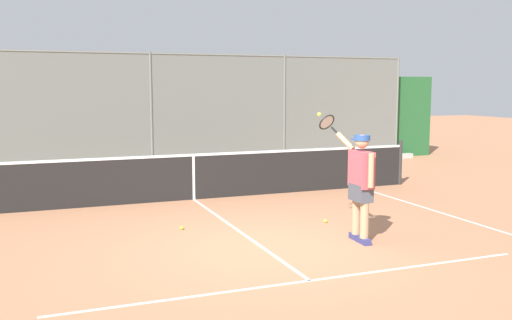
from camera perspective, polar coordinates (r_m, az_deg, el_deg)
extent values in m
plane|color=#B27551|center=(8.47, 0.76, -8.77)|extent=(60.00, 60.00, 0.00)
cube|color=white|center=(7.16, 5.37, -11.83)|extent=(6.20, 0.05, 0.01)
cube|color=white|center=(9.55, -1.95, -6.88)|extent=(0.05, 5.41, 0.01)
cylinder|color=slate|center=(19.36, 13.83, 5.03)|extent=(0.07, 0.07, 3.27)
cylinder|color=slate|center=(17.37, 2.84, 4.99)|extent=(0.07, 0.07, 3.27)
cylinder|color=slate|center=(16.16, -10.35, 4.70)|extent=(0.07, 0.07, 3.27)
cylinder|color=slate|center=(16.17, -10.48, 10.36)|extent=(16.09, 0.05, 0.05)
cube|color=slate|center=(16.16, -10.35, 4.70)|extent=(16.09, 0.02, 3.27)
cube|color=#235B2D|center=(16.81, -10.74, 3.74)|extent=(19.09, 0.90, 2.66)
cube|color=#ADADA8|center=(16.13, -10.10, -0.87)|extent=(17.09, 0.18, 0.15)
cylinder|color=#2D2D2D|center=(14.16, 14.12, -0.24)|extent=(0.09, 0.09, 1.07)
cube|color=black|center=(12.00, -6.22, -1.79)|extent=(10.12, 0.02, 0.91)
cube|color=white|center=(11.93, -6.25, 0.49)|extent=(10.12, 0.04, 0.05)
cube|color=white|center=(12.00, -6.22, -1.79)|extent=(0.05, 0.04, 0.91)
cube|color=navy|center=(8.84, 10.66, -7.90)|extent=(0.12, 0.26, 0.09)
cylinder|color=tan|center=(8.74, 10.73, -5.23)|extent=(0.13, 0.13, 0.75)
cube|color=navy|center=(9.06, 9.87, -7.51)|extent=(0.12, 0.26, 0.09)
cylinder|color=tan|center=(8.96, 9.93, -4.90)|extent=(0.13, 0.13, 0.75)
cube|color=#474C56|center=(8.79, 10.37, -3.18)|extent=(0.24, 0.40, 0.26)
cube|color=#DB4C56|center=(8.73, 10.42, -0.91)|extent=(0.23, 0.47, 0.54)
cylinder|color=tan|center=(8.48, 11.36, -1.02)|extent=(0.08, 0.08, 0.50)
cylinder|color=tan|center=(9.05, 8.86, 1.83)|extent=(0.18, 0.38, 0.28)
sphere|color=tan|center=(8.69, 10.48, 1.81)|extent=(0.21, 0.21, 0.21)
cylinder|color=#284C93|center=(8.68, 10.49, 2.19)|extent=(0.25, 0.25, 0.08)
cube|color=#284C93|center=(8.78, 10.13, 2.05)|extent=(0.19, 0.20, 0.02)
cylinder|color=black|center=(9.20, 7.83, 2.92)|extent=(0.08, 0.17, 0.13)
torus|color=black|center=(9.33, 7.04, 3.75)|extent=(0.33, 0.25, 0.26)
cylinder|color=silver|center=(9.33, 7.04, 3.75)|extent=(0.28, 0.20, 0.21)
sphere|color=#CCDB33|center=(9.45, 6.30, 4.53)|extent=(0.07, 0.07, 0.07)
sphere|color=#C1D138|center=(10.06, 6.89, -6.02)|extent=(0.07, 0.07, 0.07)
sphere|color=#C1D138|center=(9.59, -7.39, -6.69)|extent=(0.07, 0.07, 0.07)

